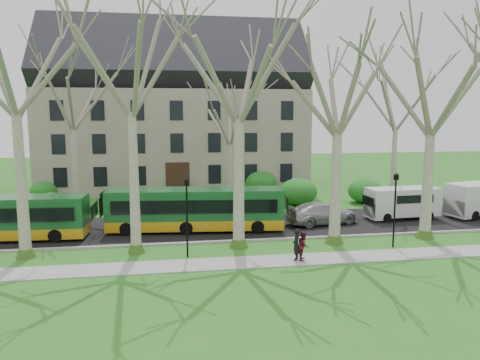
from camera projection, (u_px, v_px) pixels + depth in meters
name	position (u px, v px, depth m)	size (l,w,h in m)	color
ground	(289.00, 247.00, 27.47)	(120.00, 120.00, 0.00)	#2A7521
sidewalk	(301.00, 260.00, 25.02)	(70.00, 2.00, 0.06)	gray
road	(269.00, 224.00, 32.84)	(80.00, 8.00, 0.06)	black
curb	(283.00, 239.00, 28.92)	(80.00, 0.25, 0.14)	#A5A39E
building	(175.00, 110.00, 48.82)	(26.50, 12.20, 16.00)	gray
tree_row_verge	(290.00, 127.00, 26.75)	(49.00, 7.00, 14.00)	gray
tree_row_far	(238.00, 136.00, 37.14)	(33.00, 7.00, 12.00)	gray
lamp_row	(295.00, 207.00, 26.12)	(36.22, 0.22, 4.30)	black
hedges	(195.00, 192.00, 40.28)	(30.60, 8.60, 2.00)	#1F5D1A
bus_follow	(196.00, 209.00, 30.93)	(11.50, 2.39, 2.87)	#175124
sedan	(322.00, 213.00, 32.84)	(2.11, 5.20, 1.51)	#ABACB0
van_a	(402.00, 203.00, 34.37)	(5.26, 1.91, 2.29)	silver
pedestrian_a	(296.00, 244.00, 24.78)	(0.62, 0.41, 1.70)	black
pedestrian_b	(304.00, 246.00, 24.82)	(0.75, 0.58, 1.54)	#561321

